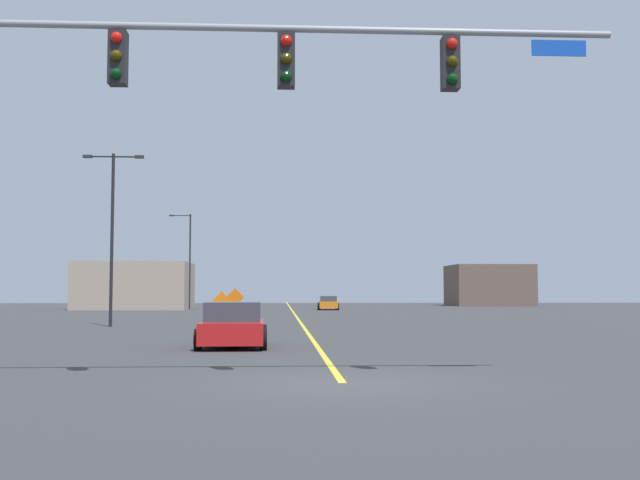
{
  "coord_description": "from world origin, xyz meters",
  "views": [
    {
      "loc": [
        -1.22,
        -14.47,
        1.74
      ],
      "look_at": [
        0.89,
        24.21,
        4.37
      ],
      "focal_mm": 42.45,
      "sensor_mm": 36.0,
      "label": 1
    }
  ],
  "objects_px": {
    "construction_sign_left_lane": "(222,303)",
    "car_red_distant": "(233,326)",
    "street_lamp_mid_right": "(112,225)",
    "construction_sign_right_shoulder": "(235,298)",
    "car_orange_approaching": "(328,303)",
    "traffic_signal_assembly": "(189,88)",
    "street_lamp_mid_left": "(188,257)"
  },
  "relations": [
    {
      "from": "street_lamp_mid_left",
      "to": "construction_sign_left_lane",
      "type": "bearing_deg",
      "value": -79.73
    },
    {
      "from": "traffic_signal_assembly",
      "to": "car_orange_approaching",
      "type": "relative_size",
      "value": 2.93
    },
    {
      "from": "street_lamp_mid_right",
      "to": "car_orange_approaching",
      "type": "height_order",
      "value": "street_lamp_mid_right"
    },
    {
      "from": "street_lamp_mid_left",
      "to": "traffic_signal_assembly",
      "type": "bearing_deg",
      "value": -83.26
    },
    {
      "from": "construction_sign_right_shoulder",
      "to": "car_orange_approaching",
      "type": "relative_size",
      "value": 0.44
    },
    {
      "from": "traffic_signal_assembly",
      "to": "car_orange_approaching",
      "type": "height_order",
      "value": "traffic_signal_assembly"
    },
    {
      "from": "street_lamp_mid_right",
      "to": "construction_sign_left_lane",
      "type": "height_order",
      "value": "street_lamp_mid_right"
    },
    {
      "from": "street_lamp_mid_right",
      "to": "construction_sign_right_shoulder",
      "type": "xyz_separation_m",
      "value": [
        5.0,
        19.58,
        -3.81
      ]
    },
    {
      "from": "street_lamp_mid_right",
      "to": "car_orange_approaching",
      "type": "distance_m",
      "value": 36.17
    },
    {
      "from": "construction_sign_right_shoulder",
      "to": "car_red_distant",
      "type": "relative_size",
      "value": 0.5
    },
    {
      "from": "traffic_signal_assembly",
      "to": "car_red_distant",
      "type": "distance_m",
      "value": 10.75
    },
    {
      "from": "construction_sign_left_lane",
      "to": "car_red_distant",
      "type": "bearing_deg",
      "value": -84.69
    },
    {
      "from": "street_lamp_mid_right",
      "to": "car_red_distant",
      "type": "distance_m",
      "value": 16.15
    },
    {
      "from": "street_lamp_mid_left",
      "to": "street_lamp_mid_right",
      "type": "bearing_deg",
      "value": -89.22
    },
    {
      "from": "street_lamp_mid_right",
      "to": "street_lamp_mid_left",
      "type": "height_order",
      "value": "street_lamp_mid_left"
    },
    {
      "from": "traffic_signal_assembly",
      "to": "street_lamp_mid_left",
      "type": "height_order",
      "value": "street_lamp_mid_left"
    },
    {
      "from": "street_lamp_mid_left",
      "to": "car_red_distant",
      "type": "relative_size",
      "value": 2.35
    },
    {
      "from": "construction_sign_left_lane",
      "to": "street_lamp_mid_right",
      "type": "bearing_deg",
      "value": -132.73
    },
    {
      "from": "construction_sign_left_lane",
      "to": "car_orange_approaching",
      "type": "xyz_separation_m",
      "value": [
        7.9,
        28.03,
        -0.47
      ]
    },
    {
      "from": "car_red_distant",
      "to": "street_lamp_mid_left",
      "type": "bearing_deg",
      "value": 98.36
    },
    {
      "from": "car_orange_approaching",
      "to": "traffic_signal_assembly",
      "type": "bearing_deg",
      "value": -96.42
    },
    {
      "from": "construction_sign_right_shoulder",
      "to": "street_lamp_mid_left",
      "type": "bearing_deg",
      "value": 108.48
    },
    {
      "from": "street_lamp_mid_right",
      "to": "construction_sign_right_shoulder",
      "type": "relative_size",
      "value": 4.35
    },
    {
      "from": "car_orange_approaching",
      "to": "street_lamp_mid_left",
      "type": "bearing_deg",
      "value": 169.39
    },
    {
      "from": "construction_sign_left_lane",
      "to": "car_red_distant",
      "type": "xyz_separation_m",
      "value": [
        1.81,
        -19.42,
        -0.44
      ]
    },
    {
      "from": "traffic_signal_assembly",
      "to": "car_red_distant",
      "type": "height_order",
      "value": "traffic_signal_assembly"
    },
    {
      "from": "construction_sign_left_lane",
      "to": "construction_sign_right_shoulder",
      "type": "height_order",
      "value": "construction_sign_right_shoulder"
    },
    {
      "from": "traffic_signal_assembly",
      "to": "street_lamp_mid_left",
      "type": "relative_size",
      "value": 1.41
    },
    {
      "from": "street_lamp_mid_left",
      "to": "car_orange_approaching",
      "type": "relative_size",
      "value": 2.08
    },
    {
      "from": "traffic_signal_assembly",
      "to": "construction_sign_right_shoulder",
      "type": "bearing_deg",
      "value": 92.05
    },
    {
      "from": "construction_sign_left_lane",
      "to": "car_orange_approaching",
      "type": "distance_m",
      "value": 29.12
    },
    {
      "from": "street_lamp_mid_left",
      "to": "construction_sign_left_lane",
      "type": "xyz_separation_m",
      "value": [
        5.53,
        -30.54,
        -3.98
      ]
    }
  ]
}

